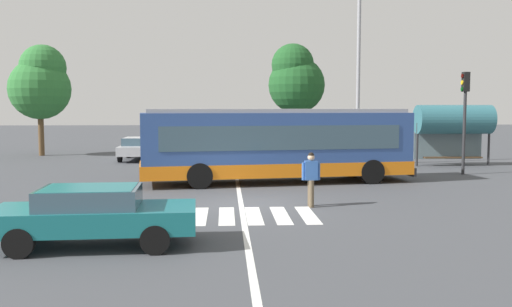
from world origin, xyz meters
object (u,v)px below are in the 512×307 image
at_px(pedestrian_crossing_street, 311,176).
at_px(city_transit_bus, 277,144).
at_px(parked_car_black, 365,147).
at_px(parked_car_charcoal, 183,147).
at_px(twin_arm_street_lamp, 359,52).
at_px(traffic_light_far_corner, 465,106).
at_px(background_tree_left, 41,83).
at_px(parked_car_white, 319,146).
at_px(parked_car_blue, 230,147).
at_px(background_tree_right, 295,79).
at_px(parked_car_silver, 138,147).
at_px(foreground_sedan, 93,213).
at_px(parked_car_teal, 276,147).
at_px(bus_stop_shelter, 454,121).

bearing_deg(pedestrian_crossing_street, city_transit_bus, 95.66).
bearing_deg(parked_car_black, pedestrian_crossing_street, -109.98).
relative_size(parked_car_charcoal, twin_arm_street_lamp, 0.46).
bearing_deg(twin_arm_street_lamp, traffic_light_far_corner, -49.21).
bearing_deg(background_tree_left, parked_car_white, -10.83).
relative_size(parked_car_blue, parked_car_white, 1.00).
relative_size(city_transit_bus, pedestrian_crossing_street, 6.68).
xyz_separation_m(pedestrian_crossing_street, parked_car_black, (5.71, 15.69, -0.20)).
bearing_deg(background_tree_right, parked_car_white, -79.84).
relative_size(parked_car_silver, parked_car_white, 0.99).
height_order(foreground_sedan, background_tree_left, background_tree_left).
height_order(city_transit_bus, parked_car_blue, city_transit_bus).
xyz_separation_m(parked_car_silver, parked_car_white, (10.81, 0.01, 0.00)).
distance_m(foreground_sedan, parked_car_charcoal, 20.84).
relative_size(city_transit_bus, parked_car_teal, 2.53).
bearing_deg(background_tree_left, foreground_sedan, -69.70).
bearing_deg(parked_car_blue, background_tree_right, 46.16).
distance_m(parked_car_black, traffic_light_far_corner, 8.57).
xyz_separation_m(parked_car_blue, twin_arm_street_lamp, (6.85, -3.52, 5.29)).
bearing_deg(bus_stop_shelter, background_tree_left, 162.36).
bearing_deg(parked_car_silver, city_transit_bus, -54.73).
bearing_deg(parked_car_white, parked_car_black, -5.80).
distance_m(city_transit_bus, traffic_light_far_corner, 9.36).
bearing_deg(parked_car_black, traffic_light_far_corner, -71.03).
distance_m(foreground_sedan, parked_car_black, 23.34).
height_order(parked_car_teal, background_tree_right, background_tree_right).
bearing_deg(pedestrian_crossing_street, parked_car_blue, 98.47).
distance_m(parked_car_white, bus_stop_shelter, 7.97).
relative_size(parked_car_silver, parked_car_teal, 0.99).
height_order(parked_car_charcoal, parked_car_black, same).
relative_size(foreground_sedan, parked_car_teal, 1.01).
xyz_separation_m(parked_car_charcoal, twin_arm_street_lamp, (9.68, -3.69, 5.29)).
bearing_deg(parked_car_silver, parked_car_black, -1.16).
distance_m(parked_car_charcoal, traffic_light_far_corner, 16.07).
height_order(parked_car_blue, parked_car_teal, same).
distance_m(parked_car_blue, parked_car_teal, 2.71).
height_order(parked_car_black, bus_stop_shelter, bus_stop_shelter).
distance_m(parked_car_teal, traffic_light_far_corner, 11.42).
xyz_separation_m(city_transit_bus, parked_car_black, (6.27, 10.04, -0.82)).
distance_m(pedestrian_crossing_street, parked_car_black, 16.70).
height_order(background_tree_left, background_tree_right, background_tree_right).
height_order(pedestrian_crossing_street, parked_car_black, pedestrian_crossing_street).
bearing_deg(city_transit_bus, parked_car_white, 71.20).
xyz_separation_m(parked_car_white, twin_arm_street_lamp, (1.51, -3.53, 5.29)).
distance_m(parked_car_charcoal, parked_car_black, 10.93).
distance_m(pedestrian_crossing_street, bus_stop_shelter, 15.10).
relative_size(pedestrian_crossing_street, parked_car_charcoal, 0.38).
height_order(parked_car_teal, parked_car_black, same).
distance_m(city_transit_bus, background_tree_left, 19.79).
relative_size(bus_stop_shelter, background_tree_left, 0.57).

